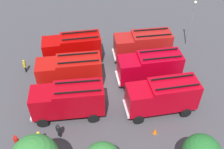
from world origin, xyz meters
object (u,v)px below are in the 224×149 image
object	(u,v)px
fire_truck_4	(162,96)
firefighter_3	(39,138)
fire_truck_2	(150,67)
firefighter_0	(25,66)
fire_truck_5	(68,100)
firefighter_2	(135,42)
fire_truck_0	(143,45)
lamppost	(191,20)
traffic_cone_0	(155,131)
fire_truck_3	(70,71)
fire_truck_1	(73,48)
firefighter_1	(59,130)
firefighter_4	(17,142)

from	to	relation	value
fire_truck_4	firefighter_3	bearing A→B (deg)	8.86
fire_truck_2	firefighter_0	xyz separation A→B (m)	(14.62, -2.83, -1.24)
fire_truck_4	fire_truck_5	distance (m)	9.23
fire_truck_2	firefighter_2	size ratio (longest dim) A/B	4.29
fire_truck_5	firefighter_2	xyz separation A→B (m)	(-8.14, -11.35, -1.19)
firefighter_0	firefighter_3	size ratio (longest dim) A/B	1.02
fire_truck_0	lamppost	xyz separation A→B (m)	(-6.71, -2.67, 1.65)
firefighter_0	traffic_cone_0	distance (m)	17.29
fire_truck_5	fire_truck_4	bearing A→B (deg)	176.90
fire_truck_3	lamppost	xyz separation A→B (m)	(-15.55, -7.11, 1.65)
firefighter_0	lamppost	bearing A→B (deg)	6.67
fire_truck_1	firefighter_2	bearing A→B (deg)	-168.69
fire_truck_3	firefighter_3	bearing A→B (deg)	68.86
traffic_cone_0	lamppost	size ratio (longest dim) A/B	0.09
firefighter_1	firefighter_3	distance (m)	1.80
fire_truck_4	firefighter_0	distance (m)	16.80
fire_truck_3	traffic_cone_0	size ratio (longest dim) A/B	12.10
traffic_cone_0	fire_truck_1	bearing A→B (deg)	-55.25
firefighter_0	firefighter_1	bearing A→B (deg)	-68.28
firefighter_1	firefighter_0	bearing A→B (deg)	-116.18
firefighter_4	lamppost	distance (m)	25.21
lamppost	firefighter_4	bearing A→B (deg)	37.29
fire_truck_1	traffic_cone_0	bearing A→B (deg)	119.11
fire_truck_1	firefighter_0	bearing A→B (deg)	9.70
fire_truck_3	lamppost	bearing A→B (deg)	-158.91
fire_truck_2	fire_truck_5	xyz separation A→B (m)	(8.81, 4.44, 0.00)
firefighter_3	traffic_cone_0	bearing A→B (deg)	-60.80
firefighter_3	firefighter_4	world-z (taller)	firefighter_4
fire_truck_1	firefighter_4	bearing A→B (deg)	64.70
traffic_cone_0	lamppost	world-z (taller)	lamppost
fire_truck_2	firefighter_4	xyz separation A→B (m)	(13.29, 8.07, -1.20)
firefighter_3	firefighter_0	bearing A→B (deg)	44.19
firefighter_2	traffic_cone_0	size ratio (longest dim) A/B	2.84
fire_truck_0	traffic_cone_0	bearing A→B (deg)	82.98
firefighter_1	traffic_cone_0	world-z (taller)	firefighter_1
fire_truck_3	fire_truck_5	distance (m)	4.44
fire_truck_3	firefighter_2	distance (m)	10.83
fire_truck_1	fire_truck_4	bearing A→B (deg)	130.21
fire_truck_3	firefighter_2	xyz separation A→B (m)	(-8.25, -6.91, -1.19)
fire_truck_1	firefighter_3	distance (m)	12.49
fire_truck_0	lamppost	size ratio (longest dim) A/B	1.13
fire_truck_0	fire_truck_4	world-z (taller)	same
fire_truck_2	firefighter_3	xyz separation A→B (m)	(11.38, 7.73, -1.26)
fire_truck_3	firefighter_3	size ratio (longest dim) A/B	4.56
fire_truck_2	firefighter_1	size ratio (longest dim) A/B	4.52
fire_truck_1	lamppost	distance (m)	15.78
firefighter_3	firefighter_2	bearing A→B (deg)	-9.05
firefighter_3	lamppost	bearing A→B (deg)	-23.40
fire_truck_0	fire_truck_1	xyz separation A→B (m)	(8.76, 0.01, 0.00)
fire_truck_0	firefighter_2	xyz separation A→B (m)	(0.60, -2.47, -1.19)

